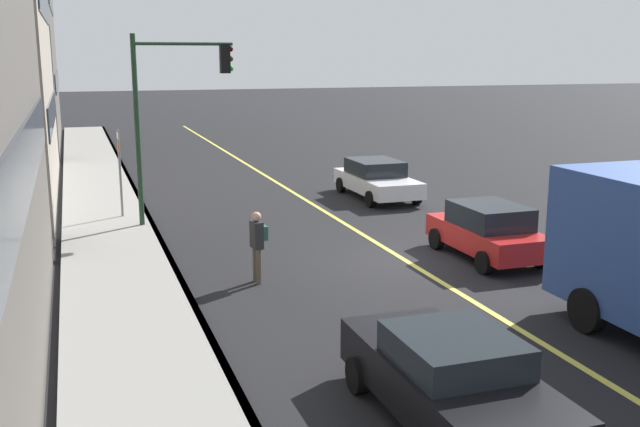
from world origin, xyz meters
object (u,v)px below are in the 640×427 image
traffic_light_mast (173,99)px  car_black (451,379)px  street_sign_post (120,168)px  car_white (377,179)px  car_red (488,231)px  pedestrian_with_backpack (258,241)px

traffic_light_mast → car_black: bearing=-172.1°
car_black → street_sign_post: (15.86, 3.61, 1.03)m
traffic_light_mast → car_white: bearing=-72.8°
street_sign_post → car_red: bearing=-131.5°
car_white → pedestrian_with_backpack: pedestrian_with_backpack is taller
car_red → car_black: size_ratio=0.87×
car_white → pedestrian_with_backpack: size_ratio=2.67×
street_sign_post → car_black: bearing=-167.2°
car_red → car_black: 9.57m
car_red → traffic_light_mast: (6.48, 7.41, 3.30)m
car_red → car_white: bearing=-3.6°
car_red → car_white: size_ratio=0.83×
car_black → car_white: bearing=-19.6°
car_black → street_sign_post: 16.30m
pedestrian_with_backpack → traffic_light_mast: traffic_light_mast is taller
traffic_light_mast → street_sign_post: bearing=47.2°
car_red → car_black: (-7.88, 5.42, -0.02)m
car_white → traffic_light_mast: bearing=107.2°
car_white → pedestrian_with_backpack: (-9.06, 6.96, 0.29)m
car_black → pedestrian_with_backpack: size_ratio=2.54×
pedestrian_with_backpack → street_sign_post: street_sign_post is taller
car_red → pedestrian_with_backpack: (-0.11, 6.40, 0.26)m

